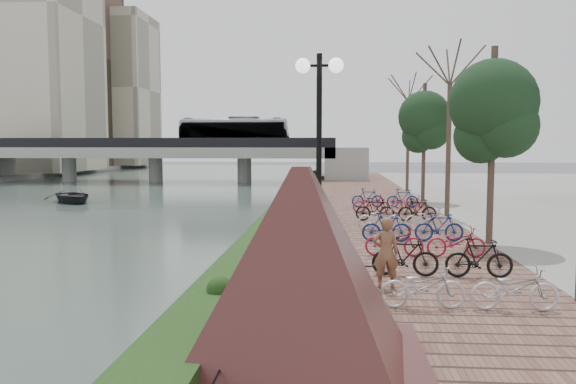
# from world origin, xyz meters

# --- Properties ---
(ground) EXTENTS (220.00, 220.00, 0.00)m
(ground) POSITION_xyz_m (0.00, 0.00, 0.00)
(ground) COLOR #59595B
(ground) RESTS_ON ground
(river_water) EXTENTS (30.00, 130.00, 0.02)m
(river_water) POSITION_xyz_m (-15.00, 25.00, 0.01)
(river_water) COLOR #415147
(river_water) RESTS_ON ground
(promenade) EXTENTS (8.00, 75.00, 0.50)m
(promenade) POSITION_xyz_m (4.00, 17.50, 0.25)
(promenade) COLOR brown
(promenade) RESTS_ON ground
(hedge) EXTENTS (1.10, 56.00, 0.60)m
(hedge) POSITION_xyz_m (0.60, 20.00, 0.80)
(hedge) COLOR #1E3613
(hedge) RESTS_ON promenade
(chain_fence) EXTENTS (0.10, 14.10, 0.70)m
(chain_fence) POSITION_xyz_m (1.40, 2.00, 0.85)
(chain_fence) COLOR black
(chain_fence) RESTS_ON promenade
(granite_monument) EXTENTS (5.74, 5.74, 3.01)m
(granite_monument) POSITION_xyz_m (2.33, -2.28, 2.03)
(granite_monument) COLOR #3F1C1B
(granite_monument) RESTS_ON promenade
(lamppost) EXTENTS (1.02, 0.32, 5.22)m
(lamppost) POSITION_xyz_m (2.47, 1.98, 4.23)
(lamppost) COLOR black
(lamppost) RESTS_ON promenade
(motorcycle) EXTENTS (0.49, 1.48, 0.92)m
(motorcycle) POSITION_xyz_m (3.33, 0.51, 0.96)
(motorcycle) COLOR black
(motorcycle) RESTS_ON promenade
(pedestrian) EXTENTS (0.63, 0.43, 1.66)m
(pedestrian) POSITION_xyz_m (4.00, 2.83, 1.33)
(pedestrian) COLOR brown
(pedestrian) RESTS_ON promenade
(bicycle_parking) EXTENTS (2.40, 19.89, 1.00)m
(bicycle_parking) POSITION_xyz_m (5.50, 10.37, 0.97)
(bicycle_parking) COLOR silver
(bicycle_parking) RESTS_ON promenade
(street_trees) EXTENTS (3.20, 37.12, 6.80)m
(street_trees) POSITION_xyz_m (8.00, 12.68, 3.69)
(street_trees) COLOR #362820
(street_trees) RESTS_ON promenade
(bridge) EXTENTS (36.00, 10.77, 6.50)m
(bridge) POSITION_xyz_m (-13.34, 45.00, 3.37)
(bridge) COLOR gray
(bridge) RESTS_ON ground
(boat) EXTENTS (4.92, 5.06, 0.86)m
(boat) POSITION_xyz_m (-14.16, 25.02, 0.45)
(boat) COLOR black
(boat) RESTS_ON river_water
(far_buildings) EXTENTS (35.00, 38.00, 38.00)m
(far_buildings) POSITION_xyz_m (-41.66, 65.91, 16.12)
(far_buildings) COLOR beige
(far_buildings) RESTS_ON far_bank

